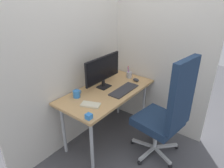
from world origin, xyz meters
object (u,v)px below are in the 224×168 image
(monitor, at_px, (103,70))
(pen_holder, at_px, (129,75))
(keyboard, at_px, (124,90))
(office_chair, at_px, (168,112))
(coffee_mug, at_px, (77,94))
(desk_clamp_accessory, at_px, (89,116))
(notebook, at_px, (91,105))
(mouse, at_px, (136,80))

(monitor, distance_m, pen_holder, 0.50)
(keyboard, bearing_deg, office_chair, -91.21)
(office_chair, bearing_deg, monitor, 93.91)
(coffee_mug, bearing_deg, desk_clamp_accessory, -119.10)
(coffee_mug, relative_size, desk_clamp_accessory, 1.97)
(keyboard, bearing_deg, pen_holder, 24.59)
(keyboard, height_order, desk_clamp_accessory, desk_clamp_accessory)
(pen_holder, xyz_separation_m, notebook, (-0.89, -0.09, -0.03))
(monitor, bearing_deg, pen_holder, -12.24)
(pen_holder, relative_size, notebook, 0.86)
(mouse, distance_m, desk_clamp_accessory, 1.04)
(mouse, bearing_deg, notebook, -171.19)
(monitor, height_order, desk_clamp_accessory, monitor)
(office_chair, bearing_deg, keyboard, 88.79)
(monitor, xyz_separation_m, desk_clamp_accessory, (-0.63, -0.34, -0.21))
(office_chair, bearing_deg, desk_clamp_accessory, 142.50)
(monitor, distance_m, desk_clamp_accessory, 0.74)
(office_chair, xyz_separation_m, keyboard, (0.01, 0.60, 0.07))
(office_chair, distance_m, notebook, 0.85)
(monitor, distance_m, notebook, 0.53)
(pen_holder, relative_size, coffee_mug, 1.54)
(office_chair, xyz_separation_m, coffee_mug, (-0.46, 0.94, 0.10))
(desk_clamp_accessory, bearing_deg, coffee_mug, 60.90)
(office_chair, height_order, coffee_mug, office_chair)
(coffee_mug, bearing_deg, notebook, -98.89)
(mouse, bearing_deg, keyboard, -162.36)
(office_chair, xyz_separation_m, pen_holder, (0.39, 0.77, 0.11))
(office_chair, bearing_deg, notebook, 126.19)
(keyboard, distance_m, pen_holder, 0.42)
(office_chair, relative_size, pen_holder, 7.18)
(desk_clamp_accessory, bearing_deg, office_chair, -37.50)
(mouse, relative_size, pen_holder, 0.55)
(notebook, bearing_deg, desk_clamp_accessory, -163.22)
(monitor, xyz_separation_m, mouse, (0.40, -0.24, -0.22))
(monitor, bearing_deg, office_chair, -86.09)
(keyboard, height_order, mouse, mouse)
(monitor, height_order, keyboard, monitor)
(pen_holder, bearing_deg, keyboard, -155.41)
(monitor, bearing_deg, coffee_mug, 170.13)
(mouse, distance_m, coffee_mug, 0.86)
(monitor, height_order, notebook, monitor)
(notebook, xyz_separation_m, coffee_mug, (0.04, 0.26, 0.03))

